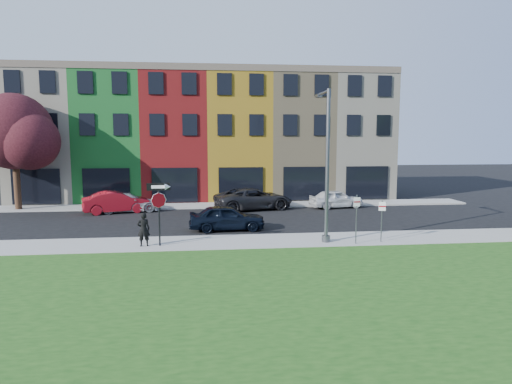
{
  "coord_description": "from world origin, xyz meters",
  "views": [
    {
      "loc": [
        -2.71,
        -18.5,
        5.17
      ],
      "look_at": [
        -0.19,
        4.0,
        2.38
      ],
      "focal_mm": 32.0,
      "sensor_mm": 36.0,
      "label": 1
    }
  ],
  "objects": [
    {
      "name": "stop_sign",
      "position": [
        -4.84,
        2.51,
        2.2
      ],
      "size": [
        1.05,
        0.12,
        2.92
      ],
      "rotation": [
        0.0,
        0.0,
        0.06
      ],
      "color": "black",
      "rests_on": "sidewalk_near"
    },
    {
      "name": "parking_sign_b",
      "position": [
        5.65,
        2.14,
        1.38
      ],
      "size": [
        0.31,
        0.14,
        2.0
      ],
      "rotation": [
        0.0,
        0.0,
        -0.33
      ],
      "color": "#4D4F53",
      "rests_on": "sidewalk_near"
    },
    {
      "name": "parked_car_red",
      "position": [
        -8.69,
        12.84,
        0.73
      ],
      "size": [
        3.93,
        5.26,
        1.46
      ],
      "primitive_type": "imported",
      "rotation": [
        0.0,
        0.0,
        1.86
      ],
      "color": "maroon",
      "rests_on": "ground"
    },
    {
      "name": "sedan_near",
      "position": [
        -1.55,
        6.25,
        0.71
      ],
      "size": [
        1.95,
        4.26,
        1.41
      ],
      "primitive_type": "imported",
      "rotation": [
        0.0,
        0.0,
        1.6
      ],
      "color": "black",
      "rests_on": "ground"
    },
    {
      "name": "parking_sign_a",
      "position": [
        4.31,
        1.89,
        1.56
      ],
      "size": [
        0.32,
        0.1,
        2.32
      ],
      "rotation": [
        0.0,
        0.0,
        0.11
      ],
      "color": "#4D4F53",
      "rests_on": "sidewalk_near"
    },
    {
      "name": "parked_car_dark",
      "position": [
        0.67,
        13.2,
        0.77
      ],
      "size": [
        5.21,
        6.76,
        1.54
      ],
      "primitive_type": "imported",
      "rotation": [
        0.0,
        0.0,
        1.82
      ],
      "color": "black",
      "rests_on": "ground"
    },
    {
      "name": "ground",
      "position": [
        0.0,
        0.0,
        0.0
      ],
      "size": [
        120.0,
        120.0,
        0.0
      ],
      "primitive_type": "plane",
      "color": "black",
      "rests_on": "ground"
    },
    {
      "name": "rowhouse_block",
      "position": [
        -2.5,
        21.18,
        4.99
      ],
      "size": [
        30.0,
        10.12,
        10.0
      ],
      "color": "beige",
      "rests_on": "ground"
    },
    {
      "name": "man",
      "position": [
        -5.56,
        2.52,
        0.9
      ],
      "size": [
        0.68,
        0.54,
        1.57
      ],
      "primitive_type": "imported",
      "rotation": [
        0.0,
        0.0,
        3.29
      ],
      "color": "black",
      "rests_on": "sidewalk_near"
    },
    {
      "name": "street_lamp",
      "position": [
        3.02,
        2.65,
        3.76
      ],
      "size": [
        0.4,
        2.58,
        7.22
      ],
      "rotation": [
        0.0,
        0.0,
        -0.03
      ],
      "color": "#4D4F53",
      "rests_on": "sidewalk_near"
    },
    {
      "name": "parked_car_silver",
      "position": [
        -8.04,
        13.13,
        0.65
      ],
      "size": [
        3.7,
        5.22,
        1.29
      ],
      "primitive_type": "imported",
      "rotation": [
        0.0,
        0.0,
        1.79
      ],
      "color": "#A2A3A7",
      "rests_on": "ground"
    },
    {
      "name": "sidewalk_far",
      "position": [
        -3.0,
        15.0,
        0.06
      ],
      "size": [
        40.0,
        2.4,
        0.12
      ],
      "primitive_type": "cube",
      "color": "gray",
      "rests_on": "ground"
    },
    {
      "name": "sidewalk_near",
      "position": [
        2.0,
        3.0,
        0.06
      ],
      "size": [
        40.0,
        3.0,
        0.12
      ],
      "primitive_type": "cube",
      "color": "gray",
      "rests_on": "ground"
    },
    {
      "name": "parked_car_white",
      "position": [
        6.68,
        13.26,
        0.66
      ],
      "size": [
        2.94,
        4.44,
        1.32
      ],
      "primitive_type": "imported",
      "rotation": [
        0.0,
        0.0,
        1.75
      ],
      "color": "silver",
      "rests_on": "ground"
    },
    {
      "name": "tree_purple",
      "position": [
        -15.54,
        14.5,
        5.34
      ],
      "size": [
        6.21,
        5.44,
        7.95
      ],
      "color": "black",
      "rests_on": "sidewalk_far"
    }
  ]
}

